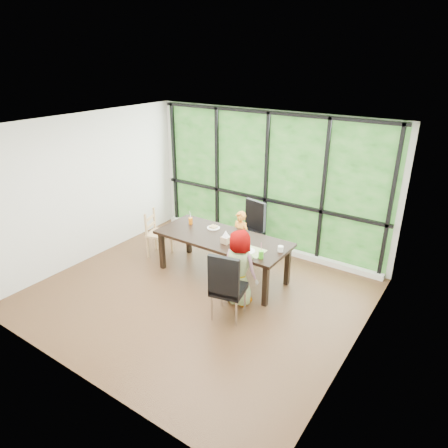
{
  "coord_description": "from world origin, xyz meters",
  "views": [
    {
      "loc": [
        3.51,
        -4.41,
        3.63
      ],
      "look_at": [
        0.09,
        0.62,
        1.05
      ],
      "focal_mm": 32.35,
      "sensor_mm": 36.0,
      "label": 1
    }
  ],
  "objects_px": {
    "child_toddler": "(240,238)",
    "chair_interior_leather": "(229,285)",
    "dining_table": "(222,257)",
    "tissue_box": "(226,240)",
    "chair_window_leather": "(248,230)",
    "orange_cup": "(191,221)",
    "green_cup": "(261,254)",
    "child_older": "(240,268)",
    "chair_end_beech": "(159,234)",
    "plate_far": "(213,228)",
    "plate_near": "(247,251)",
    "white_mug": "(281,249)"
  },
  "relations": [
    {
      "from": "plate_far",
      "to": "tissue_box",
      "type": "height_order",
      "value": "tissue_box"
    },
    {
      "from": "chair_window_leather",
      "to": "child_toddler",
      "type": "xyz_separation_m",
      "value": [
        0.03,
        -0.33,
        -0.03
      ]
    },
    {
      "from": "chair_end_beech",
      "to": "child_older",
      "type": "xyz_separation_m",
      "value": [
        2.14,
        -0.52,
        0.17
      ]
    },
    {
      "from": "chair_window_leather",
      "to": "chair_end_beech",
      "type": "height_order",
      "value": "chair_window_leather"
    },
    {
      "from": "child_toddler",
      "to": "child_older",
      "type": "height_order",
      "value": "child_older"
    },
    {
      "from": "tissue_box",
      "to": "dining_table",
      "type": "bearing_deg",
      "value": 137.79
    },
    {
      "from": "chair_window_leather",
      "to": "chair_interior_leather",
      "type": "xyz_separation_m",
      "value": [
        0.77,
        -1.84,
        0.0
      ]
    },
    {
      "from": "plate_near",
      "to": "orange_cup",
      "type": "height_order",
      "value": "orange_cup"
    },
    {
      "from": "dining_table",
      "to": "tissue_box",
      "type": "distance_m",
      "value": 0.49
    },
    {
      "from": "child_older",
      "to": "tissue_box",
      "type": "xyz_separation_m",
      "value": [
        -0.51,
        0.38,
        0.19
      ]
    },
    {
      "from": "plate_far",
      "to": "tissue_box",
      "type": "distance_m",
      "value": 0.64
    },
    {
      "from": "chair_interior_leather",
      "to": "plate_far",
      "type": "relative_size",
      "value": 4.69
    },
    {
      "from": "green_cup",
      "to": "white_mug",
      "type": "bearing_deg",
      "value": 68.91
    },
    {
      "from": "dining_table",
      "to": "orange_cup",
      "type": "distance_m",
      "value": 0.93
    },
    {
      "from": "dining_table",
      "to": "plate_far",
      "type": "height_order",
      "value": "plate_far"
    },
    {
      "from": "child_older",
      "to": "white_mug",
      "type": "height_order",
      "value": "child_older"
    },
    {
      "from": "child_toddler",
      "to": "green_cup",
      "type": "distance_m",
      "value": 1.3
    },
    {
      "from": "green_cup",
      "to": "chair_window_leather",
      "type": "bearing_deg",
      "value": 128.11
    },
    {
      "from": "child_older",
      "to": "plate_far",
      "type": "distance_m",
      "value": 1.29
    },
    {
      "from": "chair_interior_leather",
      "to": "child_toddler",
      "type": "distance_m",
      "value": 1.68
    },
    {
      "from": "chair_interior_leather",
      "to": "plate_near",
      "type": "bearing_deg",
      "value": -92.98
    },
    {
      "from": "white_mug",
      "to": "green_cup",
      "type": "bearing_deg",
      "value": -111.09
    },
    {
      "from": "green_cup",
      "to": "dining_table",
      "type": "bearing_deg",
      "value": 161.94
    },
    {
      "from": "dining_table",
      "to": "plate_far",
      "type": "xyz_separation_m",
      "value": [
        -0.34,
        0.22,
        0.38
      ]
    },
    {
      "from": "chair_window_leather",
      "to": "tissue_box",
      "type": "xyz_separation_m",
      "value": [
        0.2,
        -1.07,
        0.27
      ]
    },
    {
      "from": "plate_near",
      "to": "orange_cup",
      "type": "xyz_separation_m",
      "value": [
        -1.43,
        0.37,
        0.05
      ]
    },
    {
      "from": "white_mug",
      "to": "tissue_box",
      "type": "distance_m",
      "value": 0.91
    },
    {
      "from": "chair_window_leather",
      "to": "chair_interior_leather",
      "type": "height_order",
      "value": "same"
    },
    {
      "from": "chair_interior_leather",
      "to": "chair_end_beech",
      "type": "height_order",
      "value": "chair_interior_leather"
    },
    {
      "from": "dining_table",
      "to": "chair_window_leather",
      "type": "bearing_deg",
      "value": 91.92
    },
    {
      "from": "tissue_box",
      "to": "chair_end_beech",
      "type": "bearing_deg",
      "value": 175.17
    },
    {
      "from": "plate_near",
      "to": "tissue_box",
      "type": "distance_m",
      "value": 0.46
    },
    {
      "from": "dining_table",
      "to": "chair_end_beech",
      "type": "bearing_deg",
      "value": -179.2
    },
    {
      "from": "child_toddler",
      "to": "plate_far",
      "type": "height_order",
      "value": "child_toddler"
    },
    {
      "from": "dining_table",
      "to": "child_older",
      "type": "distance_m",
      "value": 0.9
    },
    {
      "from": "dining_table",
      "to": "orange_cup",
      "type": "relative_size",
      "value": 19.57
    },
    {
      "from": "orange_cup",
      "to": "tissue_box",
      "type": "distance_m",
      "value": 1.03
    },
    {
      "from": "chair_end_beech",
      "to": "green_cup",
      "type": "distance_m",
      "value": 2.42
    },
    {
      "from": "green_cup",
      "to": "white_mug",
      "type": "relative_size",
      "value": 1.37
    },
    {
      "from": "child_toddler",
      "to": "chair_interior_leather",
      "type": "bearing_deg",
      "value": -56.83
    },
    {
      "from": "chair_window_leather",
      "to": "orange_cup",
      "type": "height_order",
      "value": "chair_window_leather"
    },
    {
      "from": "orange_cup",
      "to": "green_cup",
      "type": "distance_m",
      "value": 1.78
    },
    {
      "from": "plate_far",
      "to": "orange_cup",
      "type": "bearing_deg",
      "value": -171.2
    },
    {
      "from": "plate_near",
      "to": "chair_end_beech",
      "type": "bearing_deg",
      "value": 174.31
    },
    {
      "from": "plate_far",
      "to": "plate_near",
      "type": "bearing_deg",
      "value": -24.68
    },
    {
      "from": "chair_window_leather",
      "to": "tissue_box",
      "type": "relative_size",
      "value": 8.27
    },
    {
      "from": "dining_table",
      "to": "plate_near",
      "type": "distance_m",
      "value": 0.77
    },
    {
      "from": "chair_end_beech",
      "to": "green_cup",
      "type": "xyz_separation_m",
      "value": [
        2.37,
        -0.28,
        0.36
      ]
    },
    {
      "from": "plate_far",
      "to": "plate_near",
      "type": "xyz_separation_m",
      "value": [
        0.97,
        -0.45,
        0.0
      ]
    },
    {
      "from": "chair_interior_leather",
      "to": "child_toddler",
      "type": "bearing_deg",
      "value": -76.13
    }
  ]
}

